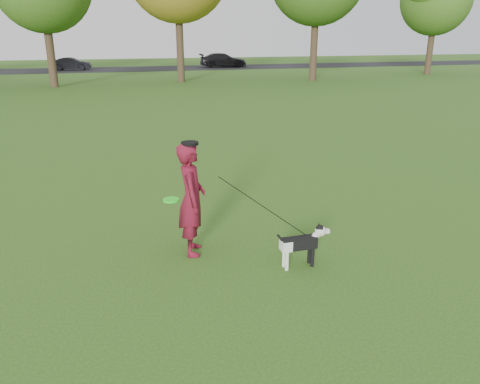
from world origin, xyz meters
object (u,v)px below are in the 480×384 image
object	(u,v)px
car_mid	(72,64)
car_right	(223,60)
man	(192,199)
dog	(303,242)

from	to	relation	value
car_mid	car_right	xyz separation A→B (m)	(13.99, 0.00, 0.11)
car_mid	car_right	world-z (taller)	car_right
man	car_right	distance (m)	40.93
car_mid	man	bearing A→B (deg)	-166.26
dog	car_right	world-z (taller)	car_right
dog	car_right	xyz separation A→B (m)	(9.43, 40.35, 0.31)
dog	car_mid	xyz separation A→B (m)	(-4.56, 40.35, 0.20)
dog	car_right	size ratio (longest dim) A/B	0.18
car_right	car_mid	bearing A→B (deg)	96.29
man	dog	bearing A→B (deg)	-112.33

